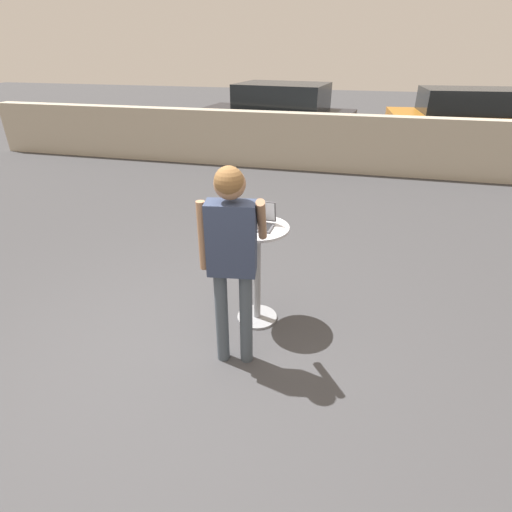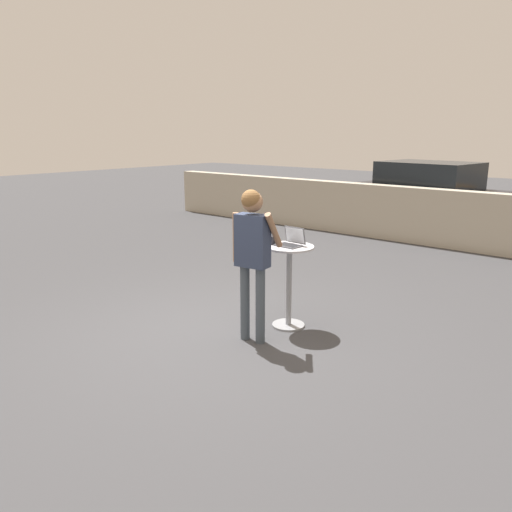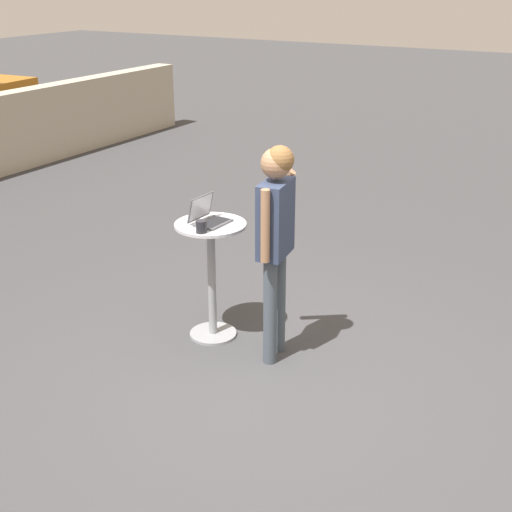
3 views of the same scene
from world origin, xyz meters
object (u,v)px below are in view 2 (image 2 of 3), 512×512
laptop (291,242)px  coffee_mug (272,240)px  cafe_table (289,276)px  parked_car_near_street (422,197)px  standing_person (252,246)px

laptop → coffee_mug: 0.24m
cafe_table → parked_car_near_street: 7.11m
laptop → parked_car_near_street: parked_car_near_street is taller
cafe_table → parked_car_near_street: bearing=99.7°
laptop → standing_person: bearing=-94.7°
coffee_mug → laptop: bearing=20.0°
standing_person → cafe_table: bearing=85.4°
standing_person → parked_car_near_street: (-1.15, 7.64, -0.28)m
laptop → standing_person: standing_person is taller
cafe_table → coffee_mug: size_ratio=8.42×
cafe_table → standing_person: bearing=-94.6°
standing_person → coffee_mug: bearing=106.3°
laptop → cafe_table: bearing=-96.7°
parked_car_near_street → cafe_table: bearing=-80.3°
laptop → coffee_mug: bearing=-160.0°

